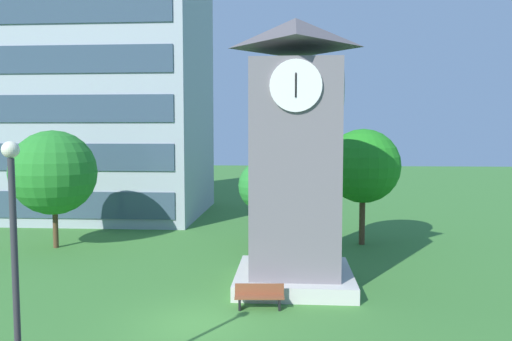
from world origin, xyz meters
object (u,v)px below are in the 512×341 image
(clock_tower, at_px, (295,168))
(park_bench, at_px, (259,296))
(tree_near_tower, at_px, (363,166))
(tree_streetside, at_px, (54,173))
(street_lamp, at_px, (14,253))
(tree_by_building, at_px, (264,186))

(clock_tower, relative_size, park_bench, 6.05)
(tree_near_tower, bearing_deg, clock_tower, -116.81)
(tree_streetside, bearing_deg, street_lamp, -66.13)
(clock_tower, height_order, tree_by_building, clock_tower)
(street_lamp, bearing_deg, park_bench, 57.52)
(park_bench, bearing_deg, clock_tower, 66.05)
(park_bench, distance_m, tree_streetside, 15.25)
(park_bench, xyz_separation_m, tree_streetside, (-11.95, 8.71, 3.75))
(clock_tower, relative_size, tree_near_tower, 1.67)
(tree_streetside, bearing_deg, park_bench, -36.09)
(clock_tower, bearing_deg, tree_near_tower, 63.19)
(street_lamp, bearing_deg, tree_by_building, 75.85)
(tree_by_building, bearing_deg, tree_streetside, -173.91)
(tree_streetside, relative_size, tree_near_tower, 0.99)
(tree_near_tower, distance_m, tree_by_building, 5.78)
(park_bench, bearing_deg, tree_by_building, 92.18)
(clock_tower, distance_m, tree_near_tower, 8.77)
(clock_tower, bearing_deg, park_bench, -113.95)
(street_lamp, xyz_separation_m, tree_near_tower, (10.02, 18.23, 0.68))
(street_lamp, distance_m, tree_streetside, 17.73)
(park_bench, height_order, street_lamp, street_lamp)
(clock_tower, distance_m, park_bench, 5.52)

